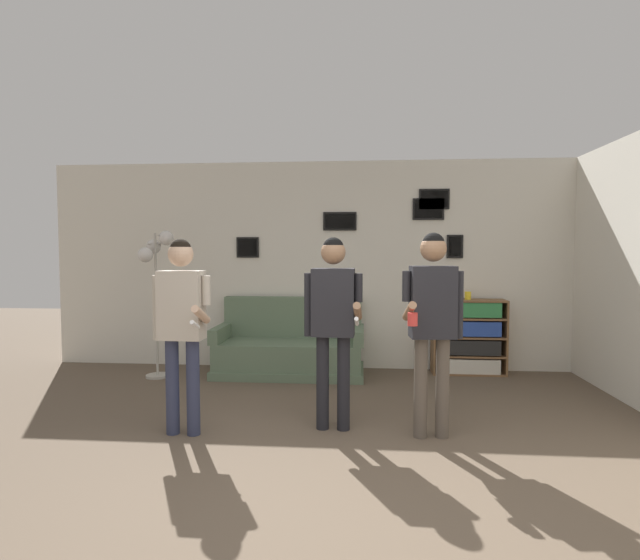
{
  "coord_description": "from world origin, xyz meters",
  "views": [
    {
      "loc": [
        0.14,
        -2.65,
        1.54
      ],
      "look_at": [
        -0.25,
        1.93,
        1.27
      ],
      "focal_mm": 28.0,
      "sensor_mm": 36.0,
      "label": 1
    }
  ],
  "objects": [
    {
      "name": "ground_plane",
      "position": [
        0.0,
        0.0,
        0.0
      ],
      "size": [
        20.0,
        20.0,
        0.0
      ],
      "primitive_type": "plane",
      "color": "brown"
    },
    {
      "name": "couch",
      "position": [
        -0.76,
        3.47,
        0.3
      ],
      "size": [
        1.84,
        0.8,
        0.94
      ],
      "color": "#5B7056",
      "rests_on": "ground_plane"
    },
    {
      "name": "bookshelf",
      "position": [
        1.47,
        3.66,
        0.47
      ],
      "size": [
        0.9,
        0.3,
        0.93
      ],
      "color": "brown",
      "rests_on": "ground_plane"
    },
    {
      "name": "person_watcher_holding_cup",
      "position": [
        0.71,
        1.45,
        1.04
      ],
      "size": [
        0.5,
        0.45,
        1.69
      ],
      "color": "brown",
      "rests_on": "ground_plane"
    },
    {
      "name": "drinking_cup",
      "position": [
        1.46,
        3.66,
        0.98
      ],
      "size": [
        0.08,
        0.08,
        0.1
      ],
      "color": "yellow",
      "rests_on": "bookshelf"
    },
    {
      "name": "person_player_foreground_left",
      "position": [
        -1.35,
        1.34,
        1.0
      ],
      "size": [
        0.5,
        0.45,
        1.64
      ],
      "color": "#2D334C",
      "rests_on": "ground_plane"
    },
    {
      "name": "floor_lamp",
      "position": [
        -2.34,
        3.17,
        1.36
      ],
      "size": [
        0.39,
        0.42,
        1.78
      ],
      "color": "#ADA89E",
      "rests_on": "ground_plane"
    },
    {
      "name": "person_player_foreground_center",
      "position": [
        -0.1,
        1.56,
        1.01
      ],
      "size": [
        0.5,
        0.46,
        1.65
      ],
      "color": "black",
      "rests_on": "ground_plane"
    },
    {
      "name": "wall_back",
      "position": [
        0.0,
        3.88,
        1.36
      ],
      "size": [
        7.99,
        0.08,
        2.7
      ],
      "color": "silver",
      "rests_on": "ground_plane"
    }
  ]
}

